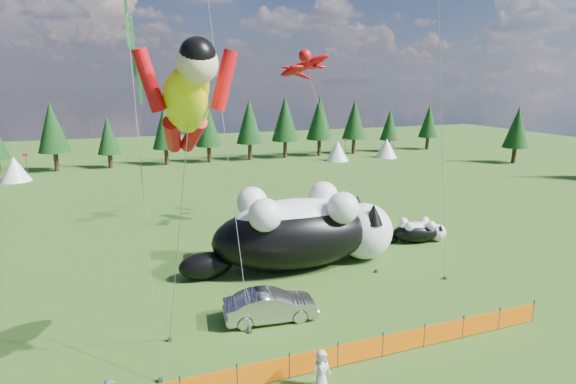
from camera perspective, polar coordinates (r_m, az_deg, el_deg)
The scene contains 10 objects.
ground at distance 20.92m, azimuth -0.09°, elevation -17.44°, with size 160.00×160.00×0.00m, color #103309.
safety_fence at distance 18.30m, azimuth 3.33°, elevation -20.65°, with size 22.06×0.06×1.10m.
tree_line at distance 62.50m, azimuth -14.36°, elevation 7.07°, with size 90.00×4.00×8.00m, color black, non-canonical shape.
festival_tents at distance 60.08m, azimuth -3.20°, elevation 4.71°, with size 50.00×3.20×2.80m, color white, non-canonical shape.
cat_large at distance 26.90m, azimuth 2.00°, elevation -4.81°, with size 13.24×4.90×4.78m.
cat_small at distance 32.61m, azimuth 16.28°, elevation -4.78°, with size 4.49×2.20×1.63m.
car at distance 21.58m, azimuth -2.23°, elevation -14.23°, with size 1.51×4.34×1.43m, color #B7B8BC.
spectator_e at distance 17.39m, azimuth 4.23°, elevation -21.63°, with size 0.76×0.49×1.56m, color beige.
superhero_kite at distance 15.10m, azimuth -12.79°, elevation 10.90°, with size 5.05×5.76×12.53m.
gecko_kite at distance 32.85m, azimuth 2.06°, elevation 15.73°, with size 5.96×12.42×15.06m.
Camera 1 is at (-6.08, -16.83, 10.84)m, focal length 28.00 mm.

